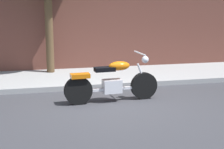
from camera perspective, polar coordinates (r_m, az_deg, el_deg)
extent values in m
plane|color=#38383D|center=(7.96, 0.70, -5.13)|extent=(60.00, 60.00, 0.00)
cube|color=#9B9B9B|center=(10.55, -2.79, -0.46)|extent=(25.81, 2.45, 0.14)
cylinder|color=black|center=(8.43, 5.34, -1.88)|extent=(0.67, 0.17, 0.66)
cylinder|color=black|center=(7.97, -5.65, -2.70)|extent=(0.67, 0.17, 0.66)
cube|color=silver|center=(8.15, 0.00, -1.95)|extent=(0.46, 0.31, 0.32)
cube|color=silver|center=(8.17, 0.00, -2.42)|extent=(1.48, 0.18, 0.06)
ellipsoid|color=#D1660C|center=(8.10, 1.22, 1.45)|extent=(0.54, 0.30, 0.22)
cube|color=black|center=(8.01, -1.23, 0.89)|extent=(0.50, 0.27, 0.10)
cube|color=#D1660C|center=(7.90, -5.35, -0.21)|extent=(0.46, 0.27, 0.10)
cylinder|color=silver|center=(8.34, 4.99, -0.04)|extent=(0.27, 0.07, 0.58)
cylinder|color=silver|center=(8.23, 4.67, 3.55)|extent=(0.09, 0.70, 0.04)
sphere|color=silver|center=(8.30, 5.55, 2.50)|extent=(0.17, 0.17, 0.17)
cylinder|color=silver|center=(8.26, -1.98, -2.48)|extent=(0.80, 0.15, 0.09)
cylinder|color=brown|center=(10.96, -10.46, 7.96)|extent=(0.25, 0.25, 3.22)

